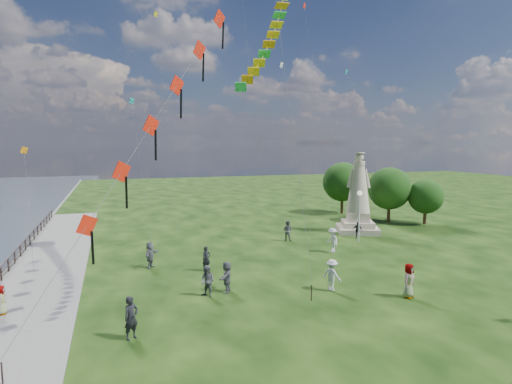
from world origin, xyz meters
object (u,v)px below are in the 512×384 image
object	(u,v)px
person_5	(150,255)
person_8	(332,240)
person_1	(208,281)
person_4	(409,281)
person_0	(131,318)
person_11	(227,277)
statue	(358,202)
person_6	(206,259)
person_2	(332,275)
person_10	(1,302)
lamppost	(359,205)
person_7	(287,231)
person_9	(358,230)

from	to	relation	value
person_5	person_8	xyz separation A→B (m)	(13.96, -0.25, 0.06)
person_1	person_4	distance (m)	11.20
person_0	person_11	size ratio (longest dim) A/B	1.07
statue	person_6	distance (m)	18.41
person_2	person_10	world-z (taller)	person_2
lamppost	person_2	world-z (taller)	lamppost
person_11	person_0	bearing A→B (deg)	-23.53
person_2	person_10	size ratio (longest dim) A/B	1.25
lamppost	person_10	bearing A→B (deg)	-161.89
person_7	person_11	xyz separation A→B (m)	(-8.41, -10.97, -0.01)
lamppost	person_7	size ratio (longest dim) A/B	2.46
person_5	person_9	xyz separation A→B (m)	(18.49, 3.37, -0.16)
person_7	person_8	size ratio (longest dim) A/B	0.94
statue	person_10	bearing A→B (deg)	-133.48
person_6	person_2	bearing A→B (deg)	-63.06
person_1	person_4	xyz separation A→B (m)	(10.57, -3.70, 0.08)
person_6	person_10	xyz separation A→B (m)	(-11.24, -4.21, -0.10)
lamppost	person_6	world-z (taller)	lamppost
person_2	person_10	xyz separation A→B (m)	(-17.37, 1.90, -0.19)
person_6	person_11	bearing A→B (deg)	-104.86
person_2	person_4	xyz separation A→B (m)	(3.47, -2.40, 0.04)
lamppost	person_9	size ratio (longest dim) A/B	2.95
person_6	statue	bearing A→B (deg)	7.10
lamppost	person_2	bearing A→B (deg)	-128.70
person_1	person_10	distance (m)	10.29
person_5	person_9	bearing A→B (deg)	-49.01
person_6	person_10	distance (m)	12.00
person_4	person_7	xyz separation A→B (m)	(-0.94, 15.07, -0.05)
person_9	statue	bearing A→B (deg)	101.11
person_7	person_0	bearing A→B (deg)	90.66
person_5	person_0	bearing A→B (deg)	-158.47
lamppost	statue	bearing A→B (deg)	59.26
lamppost	person_8	distance (m)	5.14
person_4	person_10	distance (m)	21.29
person_5	person_9	distance (m)	18.80
person_8	person_9	size ratio (longest dim) A/B	1.28
person_4	person_10	bearing A→B (deg)	139.31
statue	person_7	xyz separation A→B (m)	(-7.87, -1.26, -1.99)
statue	person_2	distance (m)	17.50
person_0	person_5	size ratio (longest dim) A/B	1.05
person_8	person_1	bearing A→B (deg)	-65.53
person_0	person_8	size ratio (longest dim) A/B	0.99
person_0	person_8	world-z (taller)	person_8
lamppost	person_2	distance (m)	13.36
person_6	person_7	bearing A→B (deg)	18.91
person_0	person_9	world-z (taller)	person_0
person_7	person_11	world-z (taller)	person_7
statue	person_8	size ratio (longest dim) A/B	3.96
person_0	person_1	size ratio (longest dim) A/B	1.08
person_4	person_9	world-z (taller)	person_4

